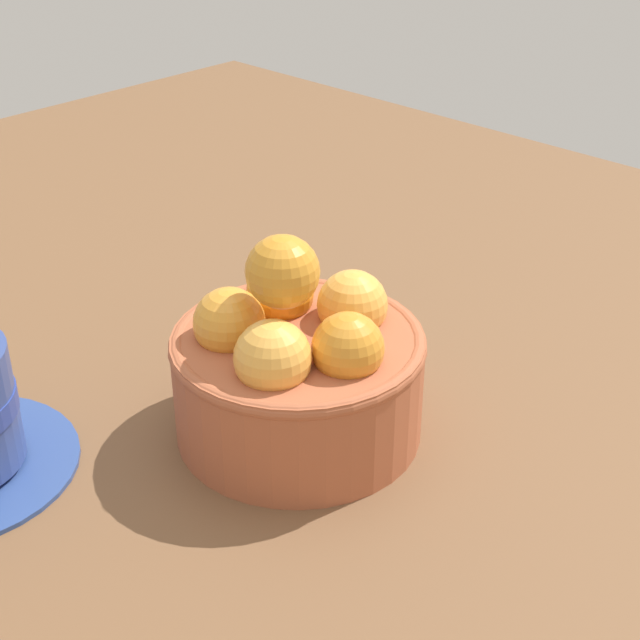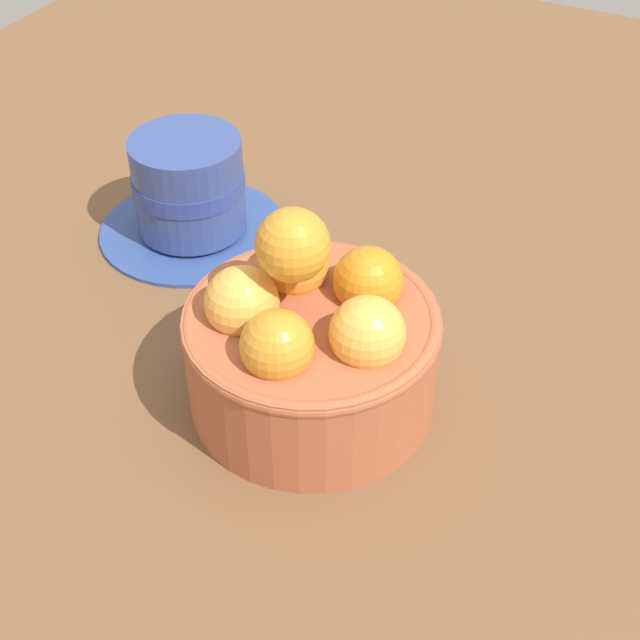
{
  "view_description": "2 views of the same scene",
  "coord_description": "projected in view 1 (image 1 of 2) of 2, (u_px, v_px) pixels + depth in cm",
  "views": [
    {
      "loc": [
        34.0,
        -33.67,
        35.16
      ],
      "look_at": [
        -0.3,
        2.21,
        6.82
      ],
      "focal_mm": 53.3,
      "sensor_mm": 36.0,
      "label": 1
    },
    {
      "loc": [
        35.8,
        19.17,
        40.91
      ],
      "look_at": [
        -1.22,
        -0.07,
        5.5
      ],
      "focal_mm": 51.83,
      "sensor_mm": 36.0,
      "label": 2
    }
  ],
  "objects": [
    {
      "name": "ground_plane",
      "position": [
        299.0,
        460.0,
        0.6
      ],
      "size": [
        138.98,
        113.27,
        4.7
      ],
      "primitive_type": "cube",
      "color": "brown"
    },
    {
      "name": "terracotta_bowl",
      "position": [
        298.0,
        366.0,
        0.57
      ],
      "size": [
        15.23,
        15.23,
        13.51
      ],
      "color": "#AD5938",
      "rests_on": "ground_plane"
    }
  ]
}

